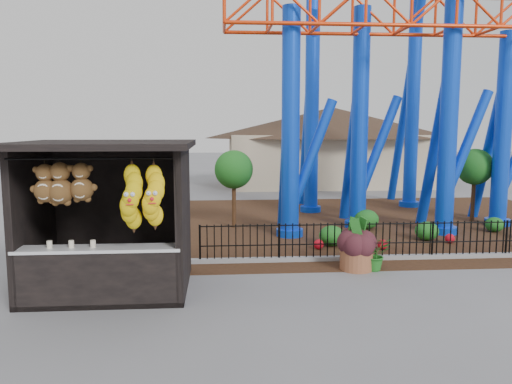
{
  "coord_description": "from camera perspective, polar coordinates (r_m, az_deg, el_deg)",
  "views": [
    {
      "loc": [
        -0.73,
        -9.27,
        3.39
      ],
      "look_at": [
        0.09,
        1.5,
        2.0
      ],
      "focal_mm": 35.0,
      "sensor_mm": 36.0,
      "label": 1
    }
  ],
  "objects": [
    {
      "name": "ground",
      "position": [
        9.9,
        0.12,
        -12.7
      ],
      "size": [
        120.0,
        120.0,
        0.0
      ],
      "primitive_type": "plane",
      "color": "slate",
      "rests_on": "ground"
    },
    {
      "name": "mulch_bed",
      "position": [
        18.22,
        10.78,
        -3.49
      ],
      "size": [
        18.0,
        12.0,
        0.02
      ],
      "primitive_type": "cube",
      "color": "#331E11",
      "rests_on": "ground"
    },
    {
      "name": "curb",
      "position": [
        13.56,
        16.32,
        -7.18
      ],
      "size": [
        18.0,
        0.18,
        0.12
      ],
      "primitive_type": "cube",
      "color": "gray",
      "rests_on": "ground"
    },
    {
      "name": "prize_booth",
      "position": [
        10.6,
        -16.64,
        -3.09
      ],
      "size": [
        3.5,
        3.4,
        3.12
      ],
      "color": "black",
      "rests_on": "ground"
    },
    {
      "name": "picket_fence",
      "position": [
        13.8,
        19.89,
        -5.2
      ],
      "size": [
        12.2,
        0.06,
        1.0
      ],
      "primitive_type": null,
      "color": "black",
      "rests_on": "ground"
    },
    {
      "name": "roller_coaster",
      "position": [
        18.7,
        14.53,
        16.5
      ],
      "size": [
        11.0,
        6.37,
        10.82
      ],
      "color": "blue",
      "rests_on": "ground"
    },
    {
      "name": "terracotta_planter",
      "position": [
        12.32,
        11.39,
        -7.47
      ],
      "size": [
        1.0,
        1.0,
        0.55
      ],
      "primitive_type": "cylinder",
      "rotation": [
        0.0,
        0.0,
        0.34
      ],
      "color": "brown",
      "rests_on": "ground"
    },
    {
      "name": "planter_foliage",
      "position": [
        12.19,
        11.46,
        -4.77
      ],
      "size": [
        0.7,
        0.7,
        0.64
      ],
      "primitive_type": "ellipsoid",
      "color": "#37161B",
      "rests_on": "terracotta_planter"
    },
    {
      "name": "potted_plant",
      "position": [
        12.35,
        13.39,
        -6.89
      ],
      "size": [
        0.84,
        0.77,
        0.8
      ],
      "primitive_type": "imported",
      "rotation": [
        0.0,
        0.0,
        0.24
      ],
      "color": "#23591A",
      "rests_on": "ground"
    },
    {
      "name": "landscaping",
      "position": [
        16.26,
        16.83,
        -3.96
      ],
      "size": [
        7.04,
        3.62,
        0.65
      ],
      "color": "#1B5B1A",
      "rests_on": "mulch_bed"
    },
    {
      "name": "pavilion",
      "position": [
        30.03,
        8.65,
        6.64
      ],
      "size": [
        15.0,
        15.0,
        4.8
      ],
      "color": "#BFAD8C",
      "rests_on": "ground"
    }
  ]
}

